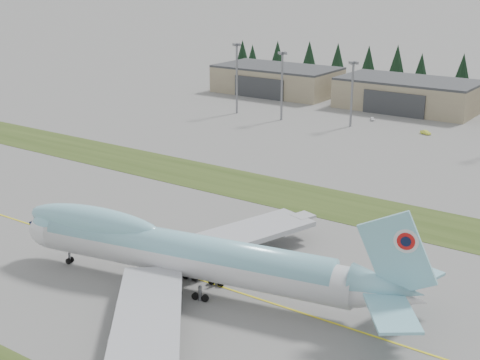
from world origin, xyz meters
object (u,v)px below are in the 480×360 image
Objects in this scene: boeing_747_freighter at (185,253)px; hangar_center at (408,94)px; hangar_left at (277,80)px; service_vehicle_a at (372,120)px; service_vehicle_b at (425,134)px.

boeing_747_freighter is 1.46× the size of hangar_center.
service_vehicle_a is (52.35, -24.10, -5.39)m from hangar_left.
service_vehicle_a is at bearing 94.69° from service_vehicle_b.
hangar_left is 57.88m from service_vehicle_a.
service_vehicle_a is at bearing 90.63° from boeing_747_freighter.
hangar_left is (-78.21, 153.41, -0.66)m from boeing_747_freighter.
hangar_center is 15.22× the size of service_vehicle_a.
hangar_left and hangar_center have the same top height.
boeing_747_freighter reaches higher than hangar_left.
service_vehicle_a is 0.86× the size of service_vehicle_b.
boeing_747_freighter reaches higher than service_vehicle_b.
boeing_747_freighter is 22.21× the size of service_vehicle_a.
hangar_left is 15.22× the size of service_vehicle_a.
boeing_747_freighter is 172.20m from hangar_left.
service_vehicle_b is at bearing -46.61° from service_vehicle_a.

